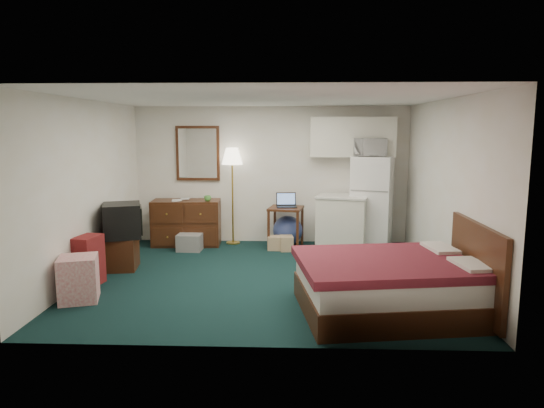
{
  "coord_description": "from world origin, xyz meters",
  "views": [
    {
      "loc": [
        0.35,
        -6.66,
        2.09
      ],
      "look_at": [
        0.08,
        0.4,
        0.99
      ],
      "focal_mm": 32.0,
      "sensor_mm": 36.0,
      "label": 1
    }
  ],
  "objects_px": {
    "desk": "(286,227)",
    "suitcase": "(88,261)",
    "kitchen_counter": "(342,223)",
    "fridge": "(372,202)",
    "dresser": "(186,223)",
    "bed": "(388,286)",
    "floor_lamp": "(233,196)",
    "tv_stand": "(120,253)"
  },
  "relations": [
    {
      "from": "floor_lamp",
      "to": "tv_stand",
      "type": "relative_size",
      "value": 3.3
    },
    {
      "from": "dresser",
      "to": "desk",
      "type": "bearing_deg",
      "value": -6.38
    },
    {
      "from": "tv_stand",
      "to": "suitcase",
      "type": "xyz_separation_m",
      "value": [
        -0.15,
        -0.79,
        0.09
      ]
    },
    {
      "from": "floor_lamp",
      "to": "bed",
      "type": "bearing_deg",
      "value": -56.84
    },
    {
      "from": "fridge",
      "to": "kitchen_counter",
      "type": "bearing_deg",
      "value": -148.01
    },
    {
      "from": "desk",
      "to": "suitcase",
      "type": "height_order",
      "value": "desk"
    },
    {
      "from": "bed",
      "to": "tv_stand",
      "type": "relative_size",
      "value": 3.65
    },
    {
      "from": "desk",
      "to": "bed",
      "type": "distance_m",
      "value": 3.32
    },
    {
      "from": "suitcase",
      "to": "dresser",
      "type": "bearing_deg",
      "value": 81.38
    },
    {
      "from": "bed",
      "to": "floor_lamp",
      "type": "bearing_deg",
      "value": 114.78
    },
    {
      "from": "bed",
      "to": "dresser",
      "type": "bearing_deg",
      "value": 124.92
    },
    {
      "from": "desk",
      "to": "bed",
      "type": "bearing_deg",
      "value": -58.14
    },
    {
      "from": "suitcase",
      "to": "kitchen_counter",
      "type": "bearing_deg",
      "value": 41.97
    },
    {
      "from": "kitchen_counter",
      "to": "fridge",
      "type": "distance_m",
      "value": 0.65
    },
    {
      "from": "bed",
      "to": "suitcase",
      "type": "relative_size",
      "value": 2.87
    },
    {
      "from": "floor_lamp",
      "to": "bed",
      "type": "relative_size",
      "value": 0.9
    },
    {
      "from": "desk",
      "to": "suitcase",
      "type": "xyz_separation_m",
      "value": [
        -2.63,
        -2.26,
        -0.02
      ]
    },
    {
      "from": "floor_lamp",
      "to": "fridge",
      "type": "bearing_deg",
      "value": -3.89
    },
    {
      "from": "bed",
      "to": "tv_stand",
      "type": "xyz_separation_m",
      "value": [
        -3.69,
        1.63,
        -0.07
      ]
    },
    {
      "from": "floor_lamp",
      "to": "fridge",
      "type": "distance_m",
      "value": 2.51
    },
    {
      "from": "tv_stand",
      "to": "suitcase",
      "type": "distance_m",
      "value": 0.81
    },
    {
      "from": "kitchen_counter",
      "to": "bed",
      "type": "bearing_deg",
      "value": -69.98
    },
    {
      "from": "bed",
      "to": "suitcase",
      "type": "xyz_separation_m",
      "value": [
        -3.83,
        0.83,
        0.03
      ]
    },
    {
      "from": "dresser",
      "to": "desk",
      "type": "relative_size",
      "value": 1.67
    },
    {
      "from": "desk",
      "to": "bed",
      "type": "height_order",
      "value": "desk"
    },
    {
      "from": "dresser",
      "to": "suitcase",
      "type": "relative_size",
      "value": 1.78
    },
    {
      "from": "kitchen_counter",
      "to": "desk",
      "type": "bearing_deg",
      "value": -166.66
    },
    {
      "from": "kitchen_counter",
      "to": "suitcase",
      "type": "bearing_deg",
      "value": -132.55
    },
    {
      "from": "kitchen_counter",
      "to": "bed",
      "type": "distance_m",
      "value": 3.05
    },
    {
      "from": "desk",
      "to": "fridge",
      "type": "distance_m",
      "value": 1.59
    },
    {
      "from": "desk",
      "to": "tv_stand",
      "type": "bearing_deg",
      "value": -138.89
    },
    {
      "from": "dresser",
      "to": "desk",
      "type": "height_order",
      "value": "dresser"
    },
    {
      "from": "bed",
      "to": "desk",
      "type": "bearing_deg",
      "value": 102.91
    },
    {
      "from": "fridge",
      "to": "bed",
      "type": "height_order",
      "value": "fridge"
    },
    {
      "from": "fridge",
      "to": "desk",
      "type": "bearing_deg",
      "value": -158.45
    },
    {
      "from": "floor_lamp",
      "to": "kitchen_counter",
      "type": "xyz_separation_m",
      "value": [
        1.97,
        -0.29,
        -0.42
      ]
    },
    {
      "from": "dresser",
      "to": "bed",
      "type": "bearing_deg",
      "value": -49.78
    },
    {
      "from": "desk",
      "to": "dresser",
      "type": "bearing_deg",
      "value": -172.73
    },
    {
      "from": "desk",
      "to": "suitcase",
      "type": "distance_m",
      "value": 3.47
    },
    {
      "from": "dresser",
      "to": "kitchen_counter",
      "type": "distance_m",
      "value": 2.81
    },
    {
      "from": "dresser",
      "to": "fridge",
      "type": "bearing_deg",
      "value": -3.57
    },
    {
      "from": "dresser",
      "to": "kitchen_counter",
      "type": "bearing_deg",
      "value": -6.21
    }
  ]
}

